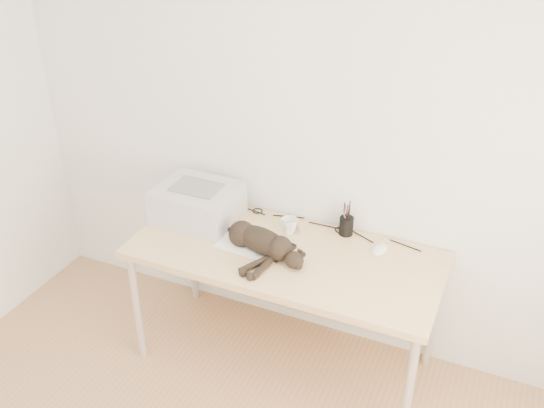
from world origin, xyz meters
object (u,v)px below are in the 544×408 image
at_px(printer, 198,203).
at_px(mouse, 380,247).
at_px(mug, 289,226).
at_px(desk, 291,264).
at_px(pen_cup, 346,225).
at_px(cat, 259,241).

height_order(printer, mouse, printer).
relative_size(printer, mug, 4.73).
xyz_separation_m(desk, pen_cup, (0.23, 0.20, 0.19)).
bearing_deg(pen_cup, mouse, -20.97).
bearing_deg(cat, mouse, 39.95).
height_order(printer, cat, printer).
bearing_deg(mouse, cat, -140.71).
bearing_deg(printer, desk, -2.45).
relative_size(desk, printer, 3.71).
bearing_deg(cat, pen_cup, 58.79).
distance_m(printer, pen_cup, 0.82).
bearing_deg(printer, cat, -19.77).
bearing_deg(mug, desk, -61.66).
bearing_deg(desk, cat, -132.56).
relative_size(printer, mouse, 3.74).
xyz_separation_m(printer, mouse, (1.01, 0.10, -0.08)).
distance_m(desk, mouse, 0.48).
xyz_separation_m(desk, cat, (-0.12, -0.14, 0.20)).
distance_m(printer, mouse, 1.02).
distance_m(pen_cup, mouse, 0.23).
bearing_deg(mug, pen_cup, 21.25).
bearing_deg(cat, mug, 87.35).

